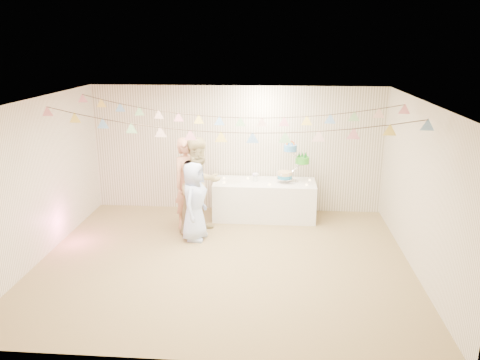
# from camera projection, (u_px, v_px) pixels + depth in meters

# --- Properties ---
(floor) EXTENTS (6.00, 6.00, 0.00)m
(floor) POSITION_uv_depth(u_px,v_px,m) (224.00, 261.00, 7.65)
(floor) COLOR olive
(floor) RESTS_ON ground
(ceiling) EXTENTS (6.00, 6.00, 0.00)m
(ceiling) POSITION_uv_depth(u_px,v_px,m) (222.00, 101.00, 6.90)
(ceiling) COLOR white
(ceiling) RESTS_ON ground
(back_wall) EXTENTS (6.00, 6.00, 0.00)m
(back_wall) POSITION_uv_depth(u_px,v_px,m) (237.00, 149.00, 9.66)
(back_wall) COLOR silver
(back_wall) RESTS_ON ground
(front_wall) EXTENTS (6.00, 6.00, 0.00)m
(front_wall) POSITION_uv_depth(u_px,v_px,m) (196.00, 256.00, 4.89)
(front_wall) COLOR silver
(front_wall) RESTS_ON ground
(left_wall) EXTENTS (5.00, 5.00, 0.00)m
(left_wall) POSITION_uv_depth(u_px,v_px,m) (38.00, 181.00, 7.50)
(left_wall) COLOR silver
(left_wall) RESTS_ON ground
(right_wall) EXTENTS (5.00, 5.00, 0.00)m
(right_wall) POSITION_uv_depth(u_px,v_px,m) (421.00, 190.00, 7.05)
(right_wall) COLOR silver
(right_wall) RESTS_ON ground
(table) EXTENTS (2.02, 0.81, 0.76)m
(table) POSITION_uv_depth(u_px,v_px,m) (264.00, 200.00, 9.42)
(table) COLOR white
(table) RESTS_ON floor
(cake_stand) EXTENTS (0.70, 0.41, 0.78)m
(cake_stand) POSITION_uv_depth(u_px,v_px,m) (293.00, 163.00, 9.21)
(cake_stand) COLOR silver
(cake_stand) RESTS_ON table
(cake_bottom) EXTENTS (0.31, 0.31, 0.15)m
(cake_bottom) POSITION_uv_depth(u_px,v_px,m) (285.00, 179.00, 9.25)
(cake_bottom) COLOR teal
(cake_bottom) RESTS_ON cake_stand
(cake_middle) EXTENTS (0.27, 0.27, 0.22)m
(cake_middle) POSITION_uv_depth(u_px,v_px,m) (302.00, 164.00, 9.29)
(cake_middle) COLOR green
(cake_middle) RESTS_ON cake_stand
(cake_top_tier) EXTENTS (0.25, 0.25, 0.19)m
(cake_top_tier) POSITION_uv_depth(u_px,v_px,m) (290.00, 152.00, 9.12)
(cake_top_tier) COLOR #3E83C4
(cake_top_tier) RESTS_ON cake_stand
(platter) EXTENTS (0.32, 0.32, 0.02)m
(platter) POSITION_uv_depth(u_px,v_px,m) (233.00, 182.00, 9.31)
(platter) COLOR white
(platter) RESTS_ON table
(posy) EXTENTS (0.15, 0.15, 0.17)m
(posy) POSITION_uv_depth(u_px,v_px,m) (255.00, 177.00, 9.35)
(posy) COLOR white
(posy) RESTS_ON table
(person_adult_a) EXTENTS (0.73, 0.76, 1.75)m
(person_adult_a) POSITION_uv_depth(u_px,v_px,m) (188.00, 183.00, 8.83)
(person_adult_a) COLOR tan
(person_adult_a) RESTS_ON floor
(person_adult_b) EXTENTS (1.10, 1.10, 1.80)m
(person_adult_b) POSITION_uv_depth(u_px,v_px,m) (200.00, 185.00, 8.61)
(person_adult_b) COLOR tan
(person_adult_b) RESTS_ON floor
(person_child) EXTENTS (0.57, 0.77, 1.43)m
(person_child) POSITION_uv_depth(u_px,v_px,m) (194.00, 201.00, 8.30)
(person_child) COLOR #B0C5F9
(person_child) RESTS_ON floor
(bunting_back) EXTENTS (5.60, 1.10, 0.40)m
(bunting_back) POSITION_uv_depth(u_px,v_px,m) (230.00, 108.00, 8.02)
(bunting_back) COLOR pink
(bunting_back) RESTS_ON ceiling
(bunting_front) EXTENTS (5.60, 0.90, 0.36)m
(bunting_front) POSITION_uv_depth(u_px,v_px,m) (221.00, 122.00, 6.79)
(bunting_front) COLOR #72A5E5
(bunting_front) RESTS_ON ceiling
(tealight_0) EXTENTS (0.04, 0.04, 0.03)m
(tealight_0) POSITION_uv_depth(u_px,v_px,m) (224.00, 182.00, 9.22)
(tealight_0) COLOR #FFD88C
(tealight_0) RESTS_ON table
(tealight_1) EXTENTS (0.04, 0.04, 0.03)m
(tealight_1) POSITION_uv_depth(u_px,v_px,m) (248.00, 178.00, 9.51)
(tealight_1) COLOR #FFD88C
(tealight_1) RESTS_ON table
(tealight_2) EXTENTS (0.04, 0.04, 0.03)m
(tealight_2) POSITION_uv_depth(u_px,v_px,m) (269.00, 184.00, 9.09)
(tealight_2) COLOR #FFD88C
(tealight_2) RESTS_ON table
(tealight_3) EXTENTS (0.04, 0.04, 0.03)m
(tealight_3) POSITION_uv_depth(u_px,v_px,m) (282.00, 178.00, 9.49)
(tealight_3) COLOR #FFD88C
(tealight_3) RESTS_ON table
(tealight_4) EXTENTS (0.04, 0.04, 0.03)m
(tealight_4) POSITION_uv_depth(u_px,v_px,m) (307.00, 185.00, 9.07)
(tealight_4) COLOR #FFD88C
(tealight_4) RESTS_ON table
(tealight_5) EXTENTS (0.04, 0.04, 0.03)m
(tealight_5) POSITION_uv_depth(u_px,v_px,m) (310.00, 180.00, 9.38)
(tealight_5) COLOR #FFD88C
(tealight_5) RESTS_ON table
(tealight_6) EXTENTS (0.04, 0.04, 0.03)m
(tealight_6) POSITION_uv_depth(u_px,v_px,m) (224.00, 178.00, 9.51)
(tealight_6) COLOR #FFD88C
(tealight_6) RESTS_ON table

